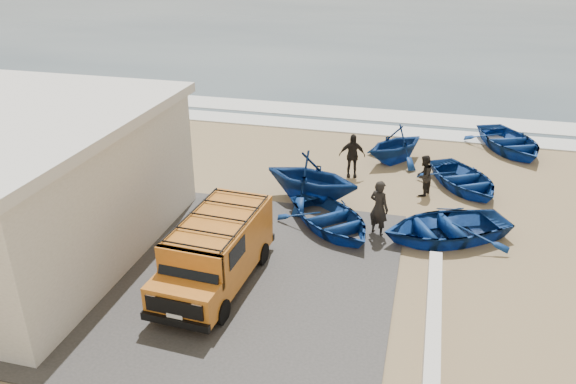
# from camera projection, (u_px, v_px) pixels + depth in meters

# --- Properties ---
(ground) EXTENTS (160.00, 160.00, 0.00)m
(ground) POSITION_uv_depth(u_px,v_px,m) (269.00, 246.00, 17.42)
(ground) COLOR #998058
(slab) EXTENTS (12.00, 10.00, 0.05)m
(slab) POSITION_uv_depth(u_px,v_px,m) (183.00, 271.00, 16.10)
(slab) COLOR #403E3B
(slab) RESTS_ON ground
(ocean) EXTENTS (180.00, 88.00, 0.01)m
(ocean) POSITION_uv_depth(u_px,v_px,m) (401.00, 13.00, 66.55)
(ocean) COLOR #385166
(ocean) RESTS_ON ground
(surf_line) EXTENTS (180.00, 1.60, 0.06)m
(surf_line) POSITION_uv_depth(u_px,v_px,m) (336.00, 127.00, 27.93)
(surf_line) COLOR white
(surf_line) RESTS_ON ground
(surf_wash) EXTENTS (180.00, 2.20, 0.04)m
(surf_wash) POSITION_uv_depth(u_px,v_px,m) (344.00, 112.00, 30.13)
(surf_wash) COLOR white
(surf_wash) RESTS_ON ground
(building) EXTENTS (8.40, 9.40, 4.30)m
(building) POSITION_uv_depth(u_px,v_px,m) (3.00, 183.00, 16.44)
(building) COLOR silver
(building) RESTS_ON ground
(parapet) EXTENTS (0.35, 6.00, 0.55)m
(parapet) POSITION_uv_depth(u_px,v_px,m) (433.00, 324.00, 13.54)
(parapet) COLOR silver
(parapet) RESTS_ON ground
(van) EXTENTS (2.08, 4.68, 1.96)m
(van) POSITION_uv_depth(u_px,v_px,m) (216.00, 250.00, 15.18)
(van) COLOR orange
(van) RESTS_ON ground
(boat_near_left) EXTENTS (4.55, 4.63, 0.78)m
(boat_near_left) POSITION_uv_depth(u_px,v_px,m) (331.00, 219.00, 18.23)
(boat_near_left) COLOR navy
(boat_near_left) RESTS_ON ground
(boat_near_right) EXTENTS (5.03, 4.54, 0.86)m
(boat_near_right) POSITION_uv_depth(u_px,v_px,m) (445.00, 227.00, 17.66)
(boat_near_right) COLOR navy
(boat_near_right) RESTS_ON ground
(boat_mid_left) EXTENTS (4.18, 3.83, 1.87)m
(boat_mid_left) POSITION_uv_depth(u_px,v_px,m) (311.00, 177.00, 19.96)
(boat_mid_left) COLOR navy
(boat_mid_left) RESTS_ON ground
(boat_mid_right) EXTENTS (4.15, 4.55, 0.77)m
(boat_mid_right) POSITION_uv_depth(u_px,v_px,m) (464.00, 179.00, 21.15)
(boat_mid_right) COLOR navy
(boat_mid_right) RESTS_ON ground
(boat_far_left) EXTENTS (3.90, 3.97, 1.59)m
(boat_far_left) POSITION_uv_depth(u_px,v_px,m) (396.00, 144.00, 23.46)
(boat_far_left) COLOR navy
(boat_far_left) RESTS_ON ground
(boat_far_right) EXTENTS (4.43, 5.08, 0.88)m
(boat_far_right) POSITION_uv_depth(u_px,v_px,m) (510.00, 142.00, 24.75)
(boat_far_right) COLOR navy
(boat_far_right) RESTS_ON ground
(fisherman_front) EXTENTS (0.82, 0.74, 1.88)m
(fisherman_front) POSITION_uv_depth(u_px,v_px,m) (379.00, 208.00, 17.71)
(fisherman_front) COLOR black
(fisherman_front) RESTS_ON ground
(fisherman_middle) EXTENTS (0.83, 0.92, 1.55)m
(fisherman_middle) POSITION_uv_depth(u_px,v_px,m) (424.00, 176.00, 20.47)
(fisherman_middle) COLOR black
(fisherman_middle) RESTS_ON ground
(fisherman_back) EXTENTS (1.10, 0.64, 1.76)m
(fisherman_back) POSITION_uv_depth(u_px,v_px,m) (352.00, 156.00, 22.01)
(fisherman_back) COLOR black
(fisherman_back) RESTS_ON ground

